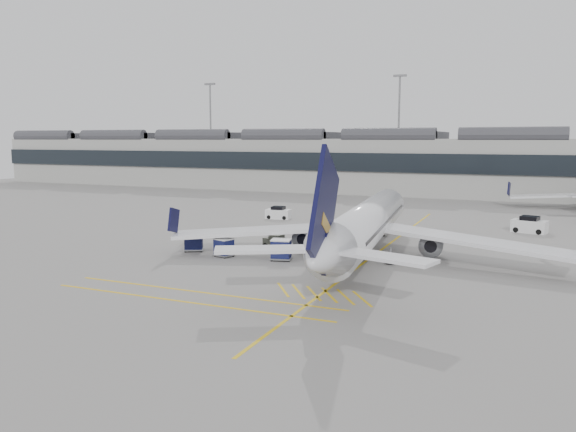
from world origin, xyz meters
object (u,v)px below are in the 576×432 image
at_px(baggage_cart_a, 312,236).
at_px(pushback_tug, 277,242).
at_px(ramp_agent_a, 346,241).
at_px(ramp_agent_b, 337,243).
at_px(airliner_main, 366,225).
at_px(belt_loader, 342,240).

xyz_separation_m(baggage_cart_a, pushback_tug, (-2.87, -2.51, -0.41)).
xyz_separation_m(ramp_agent_a, ramp_agent_b, (-0.39, -1.63, 0.01)).
xyz_separation_m(ramp_agent_a, pushback_tug, (-6.50, -2.59, -0.18)).
xyz_separation_m(airliner_main, ramp_agent_a, (-3.08, 3.76, -2.35)).
distance_m(airliner_main, ramp_agent_b, 4.70).
xyz_separation_m(airliner_main, ramp_agent_b, (-3.47, 2.13, -2.34)).
height_order(airliner_main, ramp_agent_b, airliner_main).
distance_m(airliner_main, pushback_tug, 9.97).
bearing_deg(ramp_agent_a, airliner_main, -81.60).
relative_size(baggage_cart_a, pushback_tug, 0.77).
height_order(baggage_cart_a, ramp_agent_a, baggage_cart_a).
distance_m(ramp_agent_b, pushback_tug, 6.18).
distance_m(airliner_main, belt_loader, 7.08).
relative_size(ramp_agent_a, pushback_tug, 0.58).
xyz_separation_m(airliner_main, baggage_cart_a, (-6.71, 3.68, -2.11)).
bearing_deg(belt_loader, pushback_tug, -130.13).
distance_m(ramp_agent_a, ramp_agent_b, 1.68).
height_order(ramp_agent_b, pushback_tug, ramp_agent_b).
relative_size(belt_loader, ramp_agent_b, 2.92).
bearing_deg(ramp_agent_b, belt_loader, -114.54).
bearing_deg(airliner_main, pushback_tug, 167.02).
distance_m(airliner_main, ramp_agent_a, 5.40).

